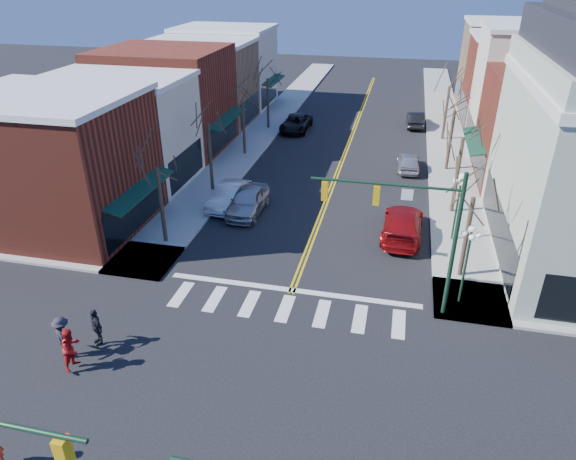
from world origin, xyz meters
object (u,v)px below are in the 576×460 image
Objects in this scene: lamppost_midblock at (459,196)px; car_left_near at (248,201)px; pedestrian_red_b at (72,348)px; car_left_far at (296,123)px; pedestrian_dark_b at (63,336)px; car_right_mid at (408,162)px; pedestrian_dark_a at (96,327)px; lamppost_corner at (468,251)px; car_left_mid at (229,196)px; car_right_far at (415,119)px; car_right_near at (403,224)px.

lamppost_midblock reaches higher than car_left_near.
car_left_far is at bearing 1.05° from pedestrian_red_b.
pedestrian_red_b is at bearing 179.36° from pedestrian_dark_b.
car_left_near is at bearing 175.26° from lamppost_midblock.
pedestrian_dark_a is (-12.70, -24.58, 0.32)m from car_right_mid.
pedestrian_dark_a reaches higher than car_left_far.
lamppost_corner is at bearing -61.65° from car_left_far.
car_left_mid is at bearing -91.77° from car_left_far.
lamppost_corner is 29.90m from car_left_far.
car_left_near is at bearing -18.10° from car_left_mid.
car_left_near is at bearing 62.43° from car_right_far.
lamppost_corner is at bearing 116.79° from car_right_near.
car_left_far is at bearing 124.59° from lamppost_midblock.
car_right_far is 2.43× the size of pedestrian_red_b.
car_right_far is at bearing 94.39° from lamppost_corner.
pedestrian_red_b is at bearing -136.75° from lamppost_midblock.
pedestrian_dark_a is (-13.16, -37.15, 0.28)m from car_right_far.
car_right_near is at bearing -36.74° from pedestrian_red_b.
car_left_far is 13.91m from car_right_mid.
car_left_far is 2.92× the size of pedestrian_dark_b.
car_left_near reaches higher than car_right_far.
lamppost_midblock is 20.44m from pedestrian_dark_a.
car_right_near is 19.51m from pedestrian_dark_b.
pedestrian_dark_b reaches higher than car_right_far.
lamppost_corner is 30.63m from car_right_far.
car_left_near is at bearing -86.82° from car_left_far.
pedestrian_dark_a is at bearing -88.22° from car_left_mid.
lamppost_midblock reaches higher than car_left_far.
car_right_near is 3.06× the size of pedestrian_red_b.
car_right_mid is at bearing 99.56° from pedestrian_dark_a.
car_left_mid is (-14.60, 8.27, -2.20)m from lamppost_corner.
pedestrian_dark_b is at bearing 56.87° from pedestrian_red_b.
car_right_far is 39.41m from pedestrian_dark_a.
car_right_mid is 27.66m from pedestrian_dark_a.
lamppost_midblock is at bearing -42.56° from pedestrian_red_b.
car_left_mid reaches higher than car_right_far.
car_left_near reaches higher than car_right_mid.
car_left_mid is at bearing 123.45° from pedestrian_dark_a.
pedestrian_dark_b reaches higher than car_left_far.
car_right_mid is at bearing -37.14° from car_left_far.
car_left_mid is at bearing 36.71° from car_right_mid.
pedestrian_red_b is (-12.72, -14.67, 0.26)m from car_right_near.
lamppost_midblock is 24.18m from car_right_far.
pedestrian_red_b reaches higher than car_left_mid.
pedestrian_red_b reaches higher than car_right_mid.
pedestrian_dark_a is at bearing -99.98° from pedestrian_dark_b.
car_left_far is (-13.76, 26.45, -2.22)m from lamppost_corner.
pedestrian_dark_b is (-3.48, -15.19, 0.23)m from car_left_near.
car_right_near is at bearing -97.27° from pedestrian_dark_b.
car_right_near is 18.16m from pedestrian_dark_a.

